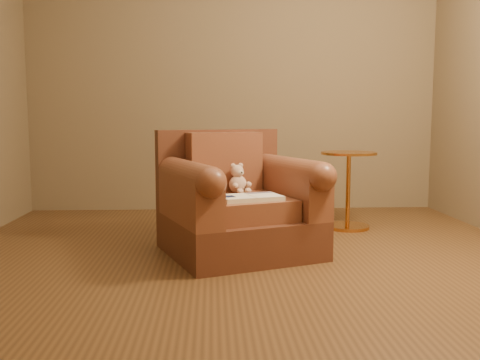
{
  "coord_description": "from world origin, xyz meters",
  "views": [
    {
      "loc": [
        -0.22,
        -3.32,
        0.92
      ],
      "look_at": [
        -0.03,
        0.18,
        0.51
      ],
      "focal_mm": 40.0,
      "sensor_mm": 36.0,
      "label": 1
    }
  ],
  "objects": [
    {
      "name": "armchair",
      "position": [
        -0.05,
        0.27,
        0.32
      ],
      "size": [
        1.17,
        1.15,
        0.83
      ],
      "rotation": [
        0.0,
        0.0,
        0.36
      ],
      "color": "#572D1D",
      "rests_on": "floor"
    },
    {
      "name": "side_table",
      "position": [
        0.91,
        1.01,
        0.34
      ],
      "size": [
        0.45,
        0.45,
        0.64
      ],
      "color": "#C57D36",
      "rests_on": "floor"
    },
    {
      "name": "teddy_bear",
      "position": [
        -0.03,
        0.36,
        0.48
      ],
      "size": [
        0.16,
        0.18,
        0.21
      ],
      "rotation": [
        0.0,
        0.0,
        0.56
      ],
      "color": "#D6AD96",
      "rests_on": "armchair"
    },
    {
      "name": "floor",
      "position": [
        0.0,
        0.0,
        0.0
      ],
      "size": [
        4.0,
        4.0,
        0.0
      ],
      "primitive_type": "plane",
      "color": "brown",
      "rests_on": "ground"
    },
    {
      "name": "guidebook",
      "position": [
        0.02,
        0.04,
        0.41
      ],
      "size": [
        0.44,
        0.34,
        0.03
      ],
      "rotation": [
        0.0,
        0.0,
        0.3
      ],
      "color": "beige",
      "rests_on": "armchair"
    }
  ]
}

